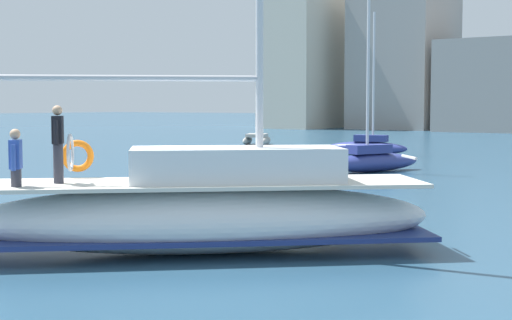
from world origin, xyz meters
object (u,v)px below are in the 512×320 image
moored_cutter_right (367,145)px  main_sailboat (206,209)px  moored_catamaran (373,159)px  moored_sloop_near (257,139)px

moored_cutter_right → main_sailboat: bearing=-70.8°
main_sailboat → moored_catamaran: 19.32m
main_sailboat → moored_sloop_near: bearing=122.5°
main_sailboat → moored_catamaran: main_sailboat is taller
main_sailboat → moored_sloop_near: (-21.75, 34.17, -0.44)m
moored_sloop_near → moored_catamaran: bearing=-42.6°
main_sailboat → moored_sloop_near: 40.51m
moored_catamaran → moored_cutter_right: size_ratio=0.95×
moored_sloop_near → moored_cutter_right: bearing=-24.2°
moored_catamaran → main_sailboat: bearing=-75.2°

